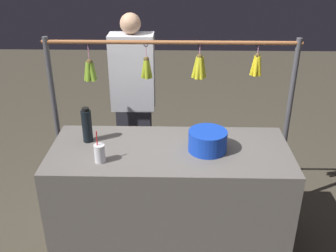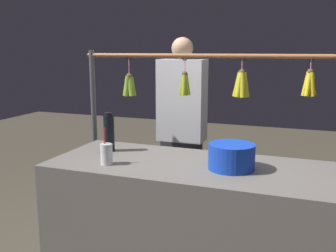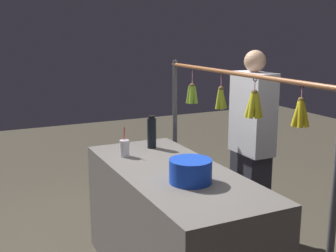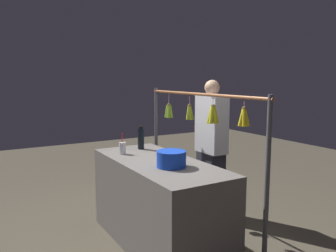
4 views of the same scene
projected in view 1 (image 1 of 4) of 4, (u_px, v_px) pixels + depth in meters
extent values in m
plane|color=#4A4335|center=(170.00, 242.00, 3.27)|extent=(12.00, 12.00, 0.00)
cube|color=#66605B|center=(170.00, 198.00, 3.08)|extent=(1.77, 0.75, 0.89)
cylinder|color=#4C4C51|center=(286.00, 131.00, 3.36)|extent=(0.04, 0.04, 1.60)
cylinder|color=#4C4C51|center=(57.00, 128.00, 3.40)|extent=(0.04, 0.04, 1.60)
cylinder|color=#9E6038|center=(171.00, 42.00, 3.04)|extent=(2.04, 0.03, 0.03)
torus|color=black|center=(259.00, 45.00, 3.04)|extent=(0.04, 0.02, 0.04)
cylinder|color=pink|center=(258.00, 51.00, 3.06)|extent=(0.01, 0.01, 0.08)
sphere|color=brown|center=(258.00, 56.00, 3.08)|extent=(0.04, 0.04, 0.04)
cylinder|color=yellow|center=(254.00, 66.00, 3.11)|extent=(0.06, 0.03, 0.16)
cylinder|color=yellow|center=(256.00, 66.00, 3.09)|extent=(0.05, 0.07, 0.17)
cylinder|color=yellow|center=(259.00, 66.00, 3.10)|extent=(0.05, 0.05, 0.16)
cylinder|color=yellow|center=(258.00, 65.00, 3.12)|extent=(0.06, 0.06, 0.17)
cylinder|color=yellow|center=(255.00, 65.00, 3.13)|extent=(0.05, 0.07, 0.17)
torus|color=black|center=(200.00, 45.00, 3.05)|extent=(0.04, 0.01, 0.04)
cylinder|color=pink|center=(200.00, 51.00, 3.07)|extent=(0.01, 0.01, 0.09)
sphere|color=brown|center=(200.00, 57.00, 3.09)|extent=(0.05, 0.05, 0.05)
cylinder|color=gold|center=(196.00, 68.00, 3.13)|extent=(0.07, 0.04, 0.18)
cylinder|color=gold|center=(198.00, 68.00, 3.11)|extent=(0.05, 0.08, 0.18)
cylinder|color=gold|center=(201.00, 69.00, 3.11)|extent=(0.05, 0.07, 0.18)
cylinder|color=gold|center=(203.00, 67.00, 3.13)|extent=(0.06, 0.04, 0.18)
cylinder|color=gold|center=(201.00, 67.00, 3.15)|extent=(0.06, 0.07, 0.18)
cylinder|color=gold|center=(197.00, 67.00, 3.15)|extent=(0.05, 0.06, 0.18)
torus|color=black|center=(146.00, 45.00, 3.06)|extent=(0.04, 0.01, 0.04)
cylinder|color=pink|center=(146.00, 52.00, 3.08)|extent=(0.01, 0.01, 0.12)
sphere|color=brown|center=(146.00, 59.00, 3.11)|extent=(0.05, 0.05, 0.05)
cylinder|color=#9DB227|center=(144.00, 69.00, 3.14)|extent=(0.06, 0.04, 0.16)
cylinder|color=#9DB227|center=(147.00, 69.00, 3.13)|extent=(0.04, 0.06, 0.16)
cylinder|color=#9DB227|center=(149.00, 69.00, 3.14)|extent=(0.06, 0.04, 0.16)
cylinder|color=#9DB227|center=(147.00, 68.00, 3.16)|extent=(0.04, 0.08, 0.16)
torus|color=black|center=(88.00, 44.00, 3.07)|extent=(0.04, 0.01, 0.04)
cylinder|color=pink|center=(88.00, 53.00, 3.10)|extent=(0.01, 0.01, 0.14)
sphere|color=brown|center=(89.00, 62.00, 3.13)|extent=(0.05, 0.05, 0.05)
cylinder|color=#7AA62B|center=(87.00, 71.00, 3.16)|extent=(0.06, 0.04, 0.16)
cylinder|color=#7AA62B|center=(88.00, 72.00, 3.14)|extent=(0.05, 0.06, 0.16)
cylinder|color=#7AA62B|center=(92.00, 72.00, 3.15)|extent=(0.07, 0.06, 0.16)
cylinder|color=#7AA62B|center=(93.00, 71.00, 3.18)|extent=(0.06, 0.05, 0.16)
cylinder|color=#7AA62B|center=(89.00, 70.00, 3.18)|extent=(0.05, 0.06, 0.16)
cylinder|color=black|center=(87.00, 126.00, 2.93)|extent=(0.08, 0.08, 0.25)
cylinder|color=black|center=(85.00, 109.00, 2.87)|extent=(0.05, 0.05, 0.02)
cylinder|color=blue|center=(208.00, 141.00, 2.83)|extent=(0.28, 0.28, 0.15)
cylinder|color=silver|center=(100.00, 153.00, 2.69)|extent=(0.08, 0.08, 0.13)
cylinder|color=red|center=(97.00, 147.00, 2.67)|extent=(0.01, 0.02, 0.23)
cube|color=#2D2D38|center=(135.00, 144.00, 3.95)|extent=(0.32, 0.22, 0.81)
cube|color=silver|center=(132.00, 72.00, 3.62)|extent=(0.40, 0.22, 0.71)
sphere|color=tan|center=(130.00, 23.00, 3.42)|extent=(0.19, 0.19, 0.19)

